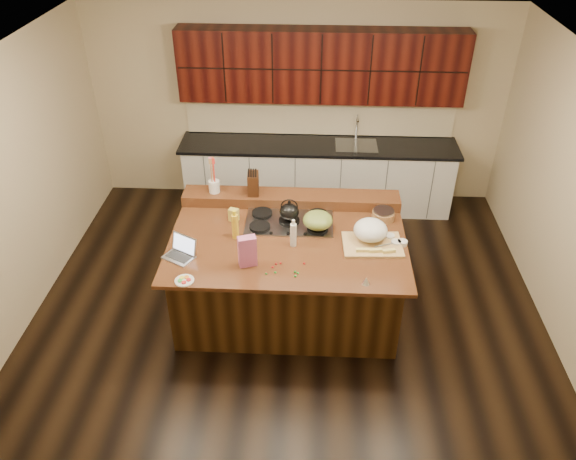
{
  "coord_description": "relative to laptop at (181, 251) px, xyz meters",
  "views": [
    {
      "loc": [
        0.24,
        -4.63,
        4.21
      ],
      "look_at": [
        0.0,
        0.05,
        1.0
      ],
      "focal_mm": 35.0,
      "sensor_mm": 36.0,
      "label": 1
    }
  ],
  "objects": [
    {
      "name": "ramekin_a",
      "position": [
        2.05,
        0.39,
        -0.03
      ],
      "size": [
        0.11,
        0.11,
        0.04
      ],
      "primitive_type": "cylinder",
      "rotation": [
        0.0,
        0.0,
        0.14
      ],
      "color": "white",
      "rests_on": "island"
    },
    {
      "name": "gumdrop_7",
      "position": [
        1.14,
        -0.23,
        -0.04
      ],
      "size": [
        0.02,
        0.02,
        0.02
      ],
      "primitive_type": "ellipsoid",
      "color": "#198C26",
      "rests_on": "island"
    },
    {
      "name": "wooden_tray",
      "position": [
        1.85,
        0.32,
        0.05
      ],
      "size": [
        0.6,
        0.48,
        0.24
      ],
      "rotation": [
        0.0,
        0.0,
        0.05
      ],
      "color": "tan",
      "rests_on": "island"
    },
    {
      "name": "knife_block",
      "position": [
        0.6,
        1.03,
        0.19
      ],
      "size": [
        0.13,
        0.2,
        0.24
      ],
      "primitive_type": "cube",
      "rotation": [
        0.0,
        0.0,
        0.07
      ],
      "color": "black",
      "rests_on": "back_ledge"
    },
    {
      "name": "gumdrop_8",
      "position": [
        1.2,
        -0.08,
        -0.04
      ],
      "size": [
        0.02,
        0.02,
        0.02
      ],
      "primitive_type": "ellipsoid",
      "color": "red",
      "rests_on": "island"
    },
    {
      "name": "kettle",
      "position": [
        1.02,
        0.63,
        0.08
      ],
      "size": [
        0.21,
        0.21,
        0.18
      ],
      "primitive_type": "ellipsoid",
      "rotation": [
        0.0,
        0.0,
        0.04
      ],
      "color": "black",
      "rests_on": "cooktop"
    },
    {
      "name": "gumdrop_0",
      "position": [
        0.93,
        -0.1,
        -0.04
      ],
      "size": [
        0.02,
        0.02,
        0.02
      ],
      "primitive_type": "ellipsoid",
      "color": "red",
      "rests_on": "island"
    },
    {
      "name": "gumdrop_1",
      "position": [
        0.85,
        -0.25,
        -0.04
      ],
      "size": [
        0.02,
        0.02,
        0.02
      ],
      "primitive_type": "ellipsoid",
      "color": "#198C26",
      "rests_on": "island"
    },
    {
      "name": "back_ledge",
      "position": [
        1.02,
        1.03,
        0.01
      ],
      "size": [
        2.4,
        0.3,
        0.12
      ],
      "primitive_type": "cube",
      "color": "black",
      "rests_on": "island"
    },
    {
      "name": "cooktop",
      "position": [
        1.02,
        0.63,
        -0.04
      ],
      "size": [
        0.92,
        0.52,
        0.05
      ],
      "color": "gray",
      "rests_on": "island"
    },
    {
      "name": "green_bowl",
      "position": [
        1.32,
        0.5,
        0.08
      ],
      "size": [
        0.4,
        0.4,
        0.17
      ],
      "primitive_type": "ellipsoid",
      "rotation": [
        0.0,
        0.0,
        -0.35
      ],
      "color": "olive",
      "rests_on": "cooktop"
    },
    {
      "name": "strainer_bowl",
      "position": [
        2.02,
        0.76,
        -0.01
      ],
      "size": [
        0.25,
        0.25,
        0.09
      ],
      "primitive_type": "cylinder",
      "rotation": [
        0.0,
        0.0,
        -0.03
      ],
      "color": "#996B3F",
      "rests_on": "island"
    },
    {
      "name": "room",
      "position": [
        1.02,
        0.33,
        0.38
      ],
      "size": [
        5.52,
        5.02,
        2.72
      ],
      "color": "black",
      "rests_on": "ground"
    },
    {
      "name": "ramekin_b",
      "position": [
        2.17,
        0.29,
        -0.03
      ],
      "size": [
        0.1,
        0.1,
        0.04
      ],
      "primitive_type": "cylinder",
      "rotation": [
        0.0,
        0.0,
        -0.04
      ],
      "color": "white",
      "rests_on": "island"
    },
    {
      "name": "gumdrop_5",
      "position": [
        1.12,
        -0.27,
        -0.04
      ],
      "size": [
        0.02,
        0.02,
        0.02
      ],
      "primitive_type": "ellipsoid",
      "color": "#198C26",
      "rests_on": "island"
    },
    {
      "name": "vinegar_bottle",
      "position": [
        1.08,
        0.23,
        0.07
      ],
      "size": [
        0.08,
        0.08,
        0.25
      ],
      "primitive_type": "cylinder",
      "rotation": [
        0.0,
        0.0,
        0.25
      ],
      "color": "silver",
      "rests_on": "island"
    },
    {
      "name": "ramekin_c",
      "position": [
        2.11,
        0.29,
        -0.03
      ],
      "size": [
        0.12,
        0.12,
        0.04
      ],
      "primitive_type": "cylinder",
      "rotation": [
        0.0,
        0.0,
        -0.27
      ],
      "color": "white",
      "rests_on": "island"
    },
    {
      "name": "kitchen_timer",
      "position": [
        1.77,
        -0.33,
        -0.02
      ],
      "size": [
        0.11,
        0.11,
        0.07
      ],
      "primitive_type": "cone",
      "rotation": [
        0.0,
        0.0,
        -0.41
      ],
      "color": "silver",
      "rests_on": "island"
    },
    {
      "name": "island",
      "position": [
        1.02,
        0.33,
        -0.51
      ],
      "size": [
        2.4,
        1.6,
        0.92
      ],
      "color": "black",
      "rests_on": "ground"
    },
    {
      "name": "package_box",
      "position": [
        0.43,
        0.65,
        0.02
      ],
      "size": [
        0.12,
        0.1,
        0.14
      ],
      "primitive_type": "cube",
      "rotation": [
        0.0,
        0.0,
        -0.31
      ],
      "color": "gold",
      "rests_on": "island"
    },
    {
      "name": "oil_bottle",
      "position": [
        0.49,
        0.33,
        0.08
      ],
      "size": [
        0.09,
        0.09,
        0.27
      ],
      "primitive_type": "cylinder",
      "rotation": [
        0.0,
        0.0,
        0.42
      ],
      "color": "gold",
      "rests_on": "island"
    },
    {
      "name": "candy_plate",
      "position": [
        0.11,
        -0.38,
        -0.05
      ],
      "size": [
        0.19,
        0.19,
        0.01
      ],
      "primitive_type": "cylinder",
      "rotation": [
        0.0,
        0.0,
        0.06
      ],
      "color": "white",
      "rests_on": "island"
    },
    {
      "name": "gumdrop_4",
      "position": [
        0.9,
        -0.15,
        -0.04
      ],
      "size": [
        0.02,
        0.02,
        0.02
      ],
      "primitive_type": "ellipsoid",
      "color": "red",
      "rests_on": "island"
    },
    {
      "name": "laptop",
      "position": [
        0.0,
        0.0,
        0.0
      ],
      "size": [
        0.36,
        0.33,
        0.2
      ],
      "rotation": [
        0.0,
        0.0,
        -0.5
      ],
      "color": "#B7B7BC",
      "rests_on": "island"
    },
    {
      "name": "back_counter",
      "position": [
        1.32,
        2.55,
        0.01
      ],
      "size": [
        3.7,
        0.66,
        2.4
      ],
      "color": "silver",
      "rests_on": "ground"
    },
    {
      "name": "gumdrop_2",
      "position": [
        0.97,
        -0.08,
        -0.04
      ],
      "size": [
        0.02,
        0.02,
        0.02
      ],
      "primitive_type": "ellipsoid",
      "color": "red",
      "rests_on": "island"
    },
    {
      "name": "gumdrop_9",
      "position": [
        0.93,
        -0.23,
        -0.04
      ],
      "size": [
        0.02,
        0.02,
        0.02
      ],
      "primitive_type": "ellipsoid",
      "color": "#198C26",
      "rests_on": "island"
    },
    {
      "name": "pink_bag",
      "position": [
        0.66,
        -0.11,
        0.1
      ],
      "size": [
        0.19,
        0.14,
        0.31
      ],
      "primitive_type": "cube",
      "rotation": [
        0.0,
        0.0,
        0.32
      ],
      "color": "#C15A8B",
      "rests_on": "island"
    },
    {
      "name": "utensil_crock",
      "position": [
        0.17,
        1.03,
        0.14
      ],
      "size": [
        0.14,
        0.14,
        0.14
      ],
      "primitive_type": "cylinder",
      "rotation": [
        0.0,
        0.0,
        0.15
      ],
      "color": "white",
      "rests_on": "back_ledge"
    },
    {
      "name": "gumdrop_3",
      "position": [
        1.11,
        -0.21,
        -0.04
      ],
      "size": [
        0.02,
        0.02,
        0.02
      ],
      "primitive_type": "ellipsoid",
      "color": "#198C26",
      "rests_on": "island"
    },
    {
      "name": "gumdrop_6",
      "position": [
        0.85,
        -0.24,
        -0.04
      ],
      "size": [
        0.02,
        0.02,
        0.02
      ],
      "primitive_type": "ellipsoid",
      "color": "red",
      "rests_on": "island"
    }
  ]
}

